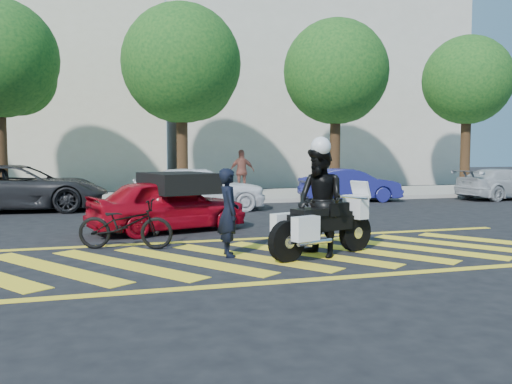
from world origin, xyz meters
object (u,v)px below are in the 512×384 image
object	(u,v)px
red_convertible	(168,205)
parked_mid_right	(199,188)
police_motorcycle	(321,225)
parked_mid_left	(22,188)
parked_right	(350,185)
parked_far_right	(505,184)
officer_bike	(229,212)
officer_moto	(320,202)
bicycle	(126,224)

from	to	relation	value
red_convertible	parked_mid_right	distance (m)	4.56
police_motorcycle	parked_mid_left	world-z (taller)	parked_mid_left
parked_right	parked_far_right	world-z (taller)	parked_right
police_motorcycle	parked_far_right	bearing A→B (deg)	16.53
officer_bike	officer_moto	world-z (taller)	officer_moto
officer_moto	officer_bike	bearing A→B (deg)	-128.55
officer_moto	parked_right	world-z (taller)	officer_moto
police_motorcycle	parked_far_right	size ratio (longest dim) A/B	0.56
officer_bike	police_motorcycle	xyz separation A→B (m)	(1.57, -0.51, -0.22)
officer_bike	parked_right	bearing A→B (deg)	-35.52
parked_mid_right	parked_mid_left	bearing A→B (deg)	80.02
parked_mid_left	parked_far_right	size ratio (longest dim) A/B	1.27
officer_bike	police_motorcycle	distance (m)	1.67
parked_far_right	parked_mid_right	bearing A→B (deg)	86.00
bicycle	officer_moto	xyz separation A→B (m)	(3.29, -1.77, 0.51)
bicycle	parked_right	size ratio (longest dim) A/B	0.49
bicycle	officer_bike	bearing A→B (deg)	-108.04
parked_mid_left	parked_mid_right	distance (m)	5.58
parked_mid_left	parked_far_right	distance (m)	17.64
officer_bike	officer_moto	distance (m)	1.65
parked_mid_left	parked_right	world-z (taller)	parked_mid_left
red_convertible	parked_right	size ratio (longest dim) A/B	0.99
officer_moto	parked_mid_right	distance (m)	8.14
officer_moto	red_convertible	size ratio (longest dim) A/B	0.53
officer_moto	red_convertible	xyz separation A→B (m)	(-2.22, 3.80, -0.36)
parked_mid_right	officer_bike	bearing A→B (deg)	178.15
parked_mid_right	parked_far_right	bearing A→B (deg)	-82.55
parked_mid_right	parked_far_right	xyz separation A→B (m)	(12.22, 0.62, -0.12)
parked_mid_left	parked_far_right	bearing A→B (deg)	-88.00
red_convertible	parked_right	xyz separation A→B (m)	(7.46, 5.70, -0.02)
officer_bike	parked_right	world-z (taller)	officer_bike
officer_bike	parked_mid_left	xyz separation A→B (m)	(-4.55, 9.00, -0.06)
police_motorcycle	parked_mid_left	bearing A→B (deg)	102.05
officer_bike	parked_far_right	size ratio (longest dim) A/B	0.38
parked_right	police_motorcycle	bearing A→B (deg)	157.40
officer_bike	parked_mid_left	distance (m)	10.09
officer_bike	parked_far_right	world-z (taller)	officer_bike
bicycle	officer_moto	world-z (taller)	officer_moto
parked_mid_right	parked_right	xyz separation A→B (m)	(5.94, 1.40, -0.10)
officer_bike	parked_far_right	distance (m)	15.44
bicycle	parked_far_right	xyz separation A→B (m)	(14.81, 6.96, 0.12)
bicycle	officer_moto	bearing A→B (deg)	-100.21
officer_moto	parked_far_right	size ratio (longest dim) A/B	0.48
bicycle	parked_far_right	distance (m)	16.36
officer_moto	parked_mid_left	distance (m)	11.30
officer_moto	parked_mid_left	world-z (taller)	officer_moto
bicycle	parked_far_right	size ratio (longest dim) A/B	0.44
parked_mid_left	parked_mid_right	world-z (taller)	parked_mid_left
red_convertible	parked_right	world-z (taller)	red_convertible
parked_mid_right	parked_far_right	world-z (taller)	parked_mid_right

